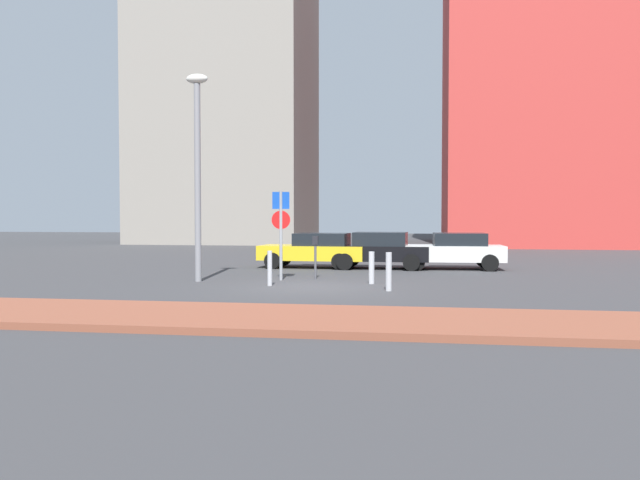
{
  "coord_description": "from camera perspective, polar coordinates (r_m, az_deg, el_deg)",
  "views": [
    {
      "loc": [
        3.25,
        -18.62,
        2.07
      ],
      "look_at": [
        -0.07,
        2.01,
        1.31
      ],
      "focal_mm": 36.45,
      "sensor_mm": 36.0,
      "label": 1
    }
  ],
  "objects": [
    {
      "name": "parking_meter",
      "position": [
        21.43,
        -0.41,
        -1.0
      ],
      "size": [
        0.18,
        0.14,
        1.42
      ],
      "color": "#4C4C51",
      "rests_on": "ground"
    },
    {
      "name": "traffic_bollard_near",
      "position": [
        18.1,
        6.05,
        -2.78
      ],
      "size": [
        0.17,
        0.17,
        1.07
      ],
      "primitive_type": "cylinder",
      "color": "#B7B7BC",
      "rests_on": "ground"
    },
    {
      "name": "parking_sign_post",
      "position": [
        20.98,
        -3.45,
        1.39
      ],
      "size": [
        0.59,
        0.18,
        2.89
      ],
      "color": "gray",
      "rests_on": "ground"
    },
    {
      "name": "parked_car_black",
      "position": [
        25.76,
        5.15,
        -0.85
      ],
      "size": [
        4.12,
        2.02,
        1.44
      ],
      "color": "black",
      "rests_on": "ground"
    },
    {
      "name": "building_colorful_midrise",
      "position": [
        52.23,
        19.01,
        15.34
      ],
      "size": [
        14.17,
        15.88,
        28.28
      ],
      "primitive_type": "cube",
      "color": "#BF3833",
      "rests_on": "ground"
    },
    {
      "name": "street_lamp",
      "position": [
        21.02,
        -10.7,
        7.01
      ],
      "size": [
        0.7,
        0.36,
        6.55
      ],
      "color": "gray",
      "rests_on": "ground"
    },
    {
      "name": "ground_plane",
      "position": [
        19.02,
        -0.75,
        -4.16
      ],
      "size": [
        120.0,
        120.0,
        0.0
      ],
      "primitive_type": "plane",
      "color": "#38383A"
    },
    {
      "name": "sidewalk_brick",
      "position": [
        12.91,
        -5.59,
        -6.84
      ],
      "size": [
        40.0,
        3.24,
        0.14
      ],
      "primitive_type": "cube",
      "color": "brown",
      "rests_on": "ground"
    },
    {
      "name": "traffic_bollard_mid",
      "position": [
        19.41,
        -4.43,
        -2.49
      ],
      "size": [
        0.14,
        0.14,
        1.05
      ],
      "primitive_type": "cylinder",
      "color": "#B7B7BC",
      "rests_on": "ground"
    },
    {
      "name": "parked_car_yellow",
      "position": [
        26.1,
        -0.42,
        -0.84
      ],
      "size": [
        4.31,
        2.1,
        1.4
      ],
      "color": "gold",
      "rests_on": "ground"
    },
    {
      "name": "building_under_construction",
      "position": [
        52.92,
        -8.15,
        11.51
      ],
      "size": [
        12.94,
        10.9,
        21.5
      ],
      "primitive_type": "cube",
      "color": "gray",
      "rests_on": "ground"
    },
    {
      "name": "parked_car_white",
      "position": [
        25.95,
        11.62,
        -0.88
      ],
      "size": [
        4.09,
        2.13,
        1.42
      ],
      "color": "white",
      "rests_on": "ground"
    },
    {
      "name": "traffic_bollard_far",
      "position": [
        19.96,
        4.55,
        -2.44
      ],
      "size": [
        0.17,
        0.17,
        0.99
      ],
      "primitive_type": "cylinder",
      "color": "#B7B7BC",
      "rests_on": "ground"
    }
  ]
}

